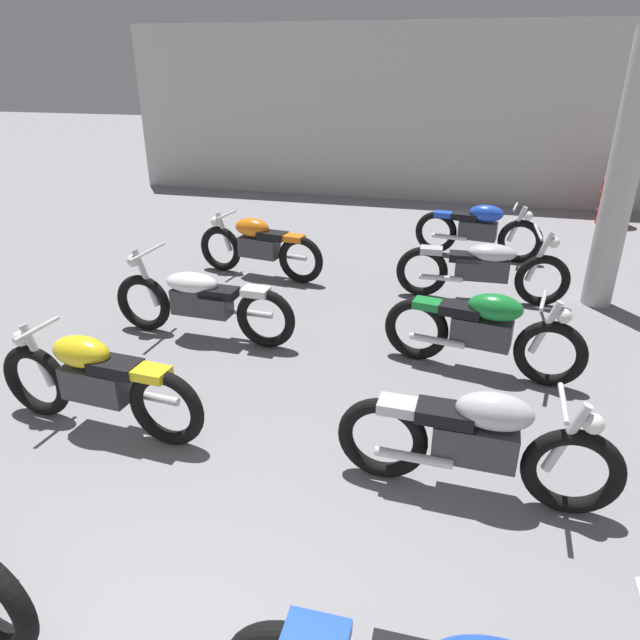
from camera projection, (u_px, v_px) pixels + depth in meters
The scene contains 10 objects.
back_wall at pixel (415, 115), 12.16m from camera, with size 12.94×0.24×3.60m, color #BCBAB7.
support_pillar at pixel (622, 178), 6.73m from camera, with size 0.36×0.36×3.20m, color #BCBAB7.
motorcycle_left_row_1 at pixel (96, 381), 4.71m from camera, with size 1.97×0.48×0.88m.
motorcycle_left_row_2 at pixel (201, 301), 6.29m from camera, with size 2.17×0.68×0.97m.
motorcycle_left_row_3 at pixel (259, 246), 8.12m from camera, with size 1.96×0.52×0.88m.
motorcycle_right_row_1 at pixel (477, 440), 3.97m from camera, with size 1.97×0.48×0.88m.
motorcycle_right_row_2 at pixel (483, 330), 5.59m from camera, with size 1.96×0.55×0.88m.
motorcycle_right_row_3 at pixel (483, 268), 7.29m from camera, with size 2.17×0.68×0.97m.
motorcycle_right_row_4 at pixel (478, 229), 8.92m from camera, with size 1.96×0.52×0.88m.
oil_drum at pixel (615, 202), 10.76m from camera, with size 0.59×0.59×0.85m.
Camera 1 is at (1.28, -0.69, 2.87)m, focal length 32.10 mm.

